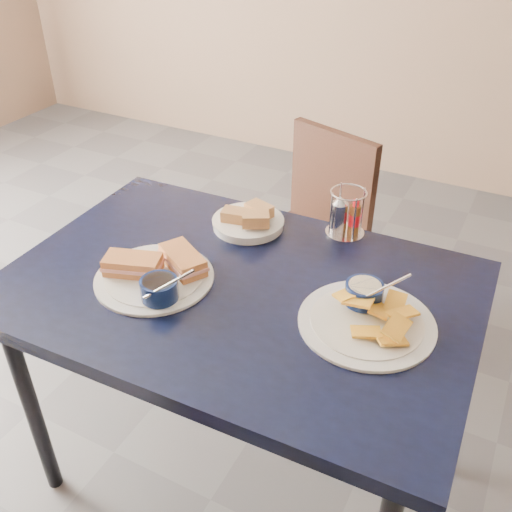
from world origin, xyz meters
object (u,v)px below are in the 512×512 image
at_px(sandwich_plate, 157,273).
at_px(plantain_plate, 367,313).
at_px(chair_far, 310,220).
at_px(bread_basket, 249,221).
at_px(dining_table, 238,306).
at_px(condiment_caddy, 345,216).

distance_m(sandwich_plate, plantain_plate, 0.52).
relative_size(chair_far, bread_basket, 4.01).
height_order(dining_table, plantain_plate, plantain_plate).
distance_m(dining_table, bread_basket, 0.29).
relative_size(sandwich_plate, condiment_caddy, 2.31).
height_order(sandwich_plate, bread_basket, sandwich_plate).
height_order(dining_table, sandwich_plate, sandwich_plate).
relative_size(dining_table, bread_basket, 5.83).
height_order(chair_far, sandwich_plate, sandwich_plate).
bearing_deg(sandwich_plate, bread_basket, 76.07).
height_order(sandwich_plate, condiment_caddy, condiment_caddy).
distance_m(chair_far, bread_basket, 0.65).
bearing_deg(dining_table, chair_far, 99.53).
height_order(plantain_plate, bread_basket, plantain_plate).
xyz_separation_m(dining_table, bread_basket, (-0.10, 0.25, 0.09)).
xyz_separation_m(chair_far, condiment_caddy, (0.29, -0.47, 0.34)).
bearing_deg(sandwich_plate, condiment_caddy, 52.00).
height_order(dining_table, chair_far, chair_far).
bearing_deg(condiment_caddy, dining_table, -112.90).
xyz_separation_m(chair_far, plantain_plate, (0.46, -0.81, 0.30)).
height_order(dining_table, bread_basket, bread_basket).
bearing_deg(plantain_plate, sandwich_plate, -169.15).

